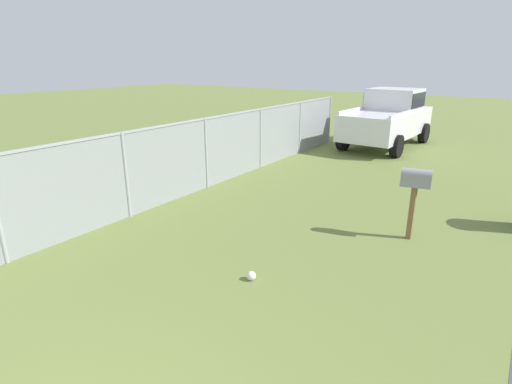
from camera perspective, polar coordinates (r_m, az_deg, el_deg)
name	(u,v)px	position (r m, az deg, el deg)	size (l,w,h in m)	color
mailbox	(415,183)	(7.52, 21.76, 1.15)	(0.30, 0.53, 1.31)	brown
pickup_truck	(389,116)	(15.99, 18.41, 10.19)	(4.89, 2.36, 2.09)	silver
fence_section	(206,151)	(10.07, -7.16, 5.86)	(14.67, 0.07, 1.77)	#9EA3A8
litter_bag_by_mailbox	(251,276)	(6.03, -0.68, -11.85)	(0.14, 0.14, 0.14)	silver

